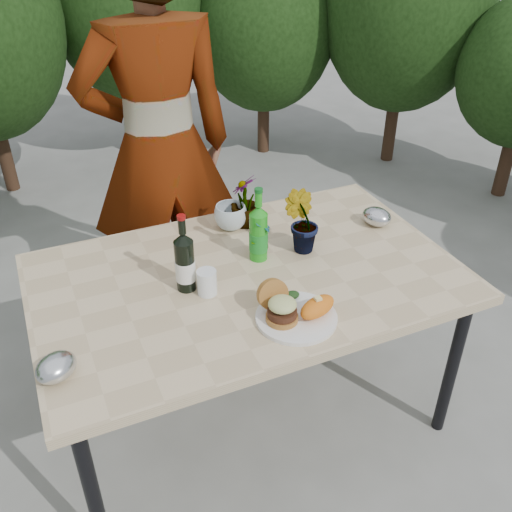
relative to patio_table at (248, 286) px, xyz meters
name	(u,v)px	position (x,y,z in m)	size (l,w,h in m)	color
ground	(249,410)	(0.00, 0.00, -0.69)	(80.00, 80.00, 0.00)	slate
patio_table	(248,286)	(0.00, 0.00, 0.00)	(1.60, 1.00, 0.75)	#D1B88B
shrub_hedge	(144,62)	(0.07, 1.66, 0.45)	(6.92, 5.06, 2.12)	#382316
dinner_plate	(296,317)	(0.05, -0.31, 0.06)	(0.28, 0.28, 0.01)	white
burger_stack	(280,306)	(-0.01, -0.30, 0.12)	(0.11, 0.16, 0.11)	#B7722D
sweet_potato	(317,307)	(0.11, -0.33, 0.10)	(0.15, 0.08, 0.06)	orange
grilled_veg	(289,296)	(0.06, -0.22, 0.09)	(0.08, 0.05, 0.03)	olive
wine_bottle	(185,263)	(-0.24, 0.01, 0.17)	(0.07, 0.07, 0.31)	black
sparkling_water	(258,234)	(0.08, 0.09, 0.17)	(0.07, 0.07, 0.31)	#1F9B1C
plastic_cup	(207,282)	(-0.18, -0.05, 0.10)	(0.07, 0.07, 0.10)	white
seedling_left	(261,235)	(0.09, 0.09, 0.16)	(0.11, 0.07, 0.20)	#295B1F
seedling_mid	(301,222)	(0.26, 0.07, 0.18)	(0.14, 0.11, 0.25)	#28571E
seedling_right	(245,201)	(0.14, 0.35, 0.17)	(0.13, 0.13, 0.23)	#25541C
blue_bowl	(231,217)	(0.07, 0.35, 0.11)	(0.14, 0.14, 0.11)	silver
foil_packet_left	(56,367)	(-0.73, -0.27, 0.10)	(0.13, 0.11, 0.08)	silver
foil_packet_right	(377,217)	(0.66, 0.12, 0.10)	(0.13, 0.11, 0.08)	silver
person	(160,150)	(-0.11, 0.77, 0.29)	(0.71, 0.47, 1.96)	#8F5A47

